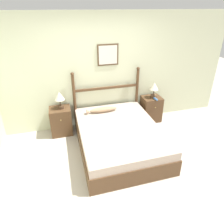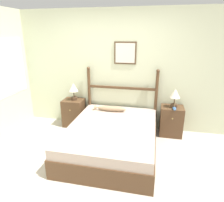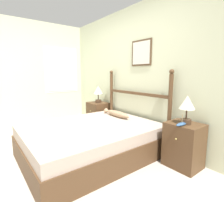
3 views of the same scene
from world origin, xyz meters
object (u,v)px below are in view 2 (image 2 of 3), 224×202
at_px(nightstand_left, 74,113).
at_px(nightstand_right, 171,121).
at_px(table_lamp_right, 175,95).
at_px(table_lamp_left, 74,89).
at_px(model_boat, 174,108).
at_px(bed, 112,138).
at_px(fish_pillow, 110,109).

relative_size(nightstand_left, nightstand_right, 1.00).
bearing_deg(table_lamp_right, nightstand_left, 179.51).
height_order(table_lamp_left, model_boat, table_lamp_left).
distance_m(nightstand_left, model_boat, 2.22).
bearing_deg(bed, model_boat, 32.70).
bearing_deg(table_lamp_right, model_boat, -88.32).
xyz_separation_m(nightstand_left, model_boat, (2.19, -0.12, 0.33)).
bearing_deg(model_boat, table_lamp_left, 176.82).
bearing_deg(fish_pillow, table_lamp_left, 169.40).
xyz_separation_m(bed, nightstand_right, (1.09, 0.83, 0.07)).
bearing_deg(bed, nightstand_right, 37.52).
relative_size(table_lamp_right, model_boat, 1.63).
bearing_deg(table_lamp_left, model_boat, -3.18).
height_order(nightstand_right, model_boat, model_boat).
relative_size(nightstand_right, table_lamp_right, 1.62).
height_order(bed, nightstand_left, nightstand_left).
bearing_deg(table_lamp_left, nightstand_left, 175.32).
distance_m(nightstand_right, table_lamp_right, 0.57).
xyz_separation_m(nightstand_right, table_lamp_left, (-2.14, -0.00, 0.57)).
height_order(nightstand_left, fish_pillow, nightstand_left).
xyz_separation_m(nightstand_right, table_lamp_right, (0.02, -0.02, 0.57)).
height_order(nightstand_left, table_lamp_right, table_lamp_right).
height_order(table_lamp_right, fish_pillow, table_lamp_right).
bearing_deg(table_lamp_right, table_lamp_left, 179.56).
xyz_separation_m(bed, nightstand_left, (-1.09, 0.83, 0.07)).
xyz_separation_m(table_lamp_right, fish_pillow, (-1.29, -0.15, -0.33)).
height_order(bed, table_lamp_right, table_lamp_right).
bearing_deg(table_lamp_left, fish_pillow, -10.60).
xyz_separation_m(table_lamp_left, fish_pillow, (0.87, -0.16, -0.33)).
bearing_deg(fish_pillow, nightstand_left, 169.58).
distance_m(table_lamp_left, model_boat, 2.18).
height_order(bed, nightstand_right, nightstand_right).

